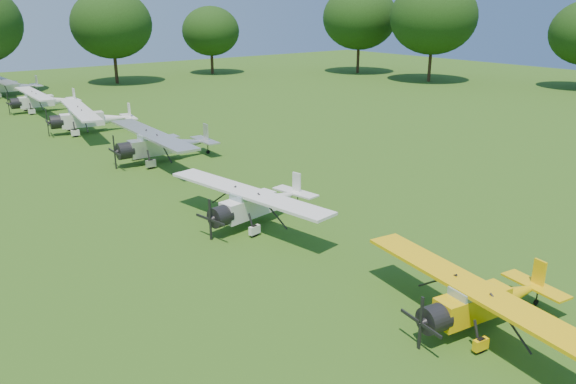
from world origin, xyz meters
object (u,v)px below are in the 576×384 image
aircraft_2 (482,298)px  aircraft_3 (256,201)px  aircraft_7 (7,85)px  aircraft_5 (89,117)px  aircraft_4 (161,143)px  aircraft_6 (41,99)px

aircraft_2 → aircraft_3: size_ratio=0.93×
aircraft_7 → aircraft_5: bearing=-89.9°
aircraft_4 → aircraft_6: bearing=94.8°
aircraft_4 → aircraft_5: size_ratio=1.00×
aircraft_3 → aircraft_5: aircraft_5 is taller
aircraft_3 → aircraft_5: size_ratio=0.88×
aircraft_3 → aircraft_4: (1.45, 13.43, 0.16)m
aircraft_3 → aircraft_7: size_ratio=0.90×
aircraft_5 → aircraft_7: (-0.83, 25.37, -0.01)m
aircraft_4 → aircraft_5: (-0.75, 12.21, -0.01)m
aircraft_5 → aircraft_6: aircraft_5 is taller
aircraft_5 → aircraft_6: (-0.44, 12.48, -0.07)m
aircraft_5 → aircraft_7: 25.38m
aircraft_4 → aircraft_2: bearing=-89.9°
aircraft_5 → aircraft_6: bearing=100.9°
aircraft_2 → aircraft_5: size_ratio=0.82×
aircraft_4 → aircraft_6: (-1.19, 24.69, -0.08)m
aircraft_5 → aircraft_7: aircraft_5 is taller
aircraft_3 → aircraft_6: aircraft_6 is taller
aircraft_2 → aircraft_5: aircraft_5 is taller
aircraft_4 → aircraft_6: size_ratio=1.06×
aircraft_3 → aircraft_2: bearing=-96.7°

